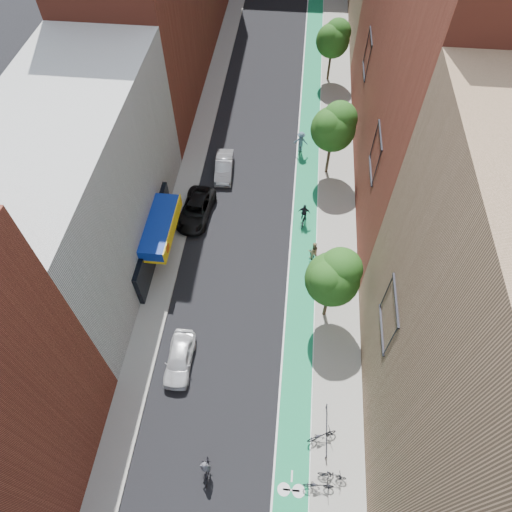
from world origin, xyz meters
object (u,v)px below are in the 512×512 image
(parked_car_silver, at_px, (224,167))
(cyclist_lead, at_px, (206,470))
(parked_car_black, at_px, (196,210))
(parked_car_white, at_px, (179,359))
(cyclist_lane_far, at_px, (301,143))
(cyclist_lane_mid, at_px, (304,217))
(cyclist_lane_near, at_px, (313,254))

(parked_car_silver, height_order, cyclist_lead, cyclist_lead)
(parked_car_black, bearing_deg, parked_car_white, -78.85)
(cyclist_lane_far, bearing_deg, cyclist_lead, 85.83)
(parked_car_white, xyz_separation_m, cyclist_lane_mid, (7.27, 12.55, 0.04))
(cyclist_lead, distance_m, cyclist_lane_mid, 19.28)
(parked_car_silver, xyz_separation_m, cyclist_lane_far, (6.35, 3.22, 0.39))
(parked_car_white, distance_m, cyclist_lane_near, 12.01)
(cyclist_lane_far, bearing_deg, cyclist_lane_near, 100.90)
(parked_car_white, bearing_deg, cyclist_lane_mid, 59.34)
(parked_car_silver, xyz_separation_m, cyclist_lane_mid, (6.98, -4.99, 0.04))
(cyclist_lane_mid, bearing_deg, parked_car_white, 68.11)
(parked_car_black, xyz_separation_m, cyclist_lane_mid, (8.48, 0.12, 0.02))
(parked_car_white, relative_size, cyclist_lane_mid, 2.04)
(parked_car_silver, bearing_deg, cyclist_lead, -88.18)
(parked_car_silver, distance_m, cyclist_lane_far, 7.13)
(cyclist_lane_mid, bearing_deg, cyclist_lane_near, 110.29)
(cyclist_lead, bearing_deg, parked_car_black, -83.88)
(cyclist_lane_near, bearing_deg, cyclist_lead, 59.66)
(parked_car_white, xyz_separation_m, cyclist_lane_far, (6.64, 20.76, 0.39))
(cyclist_lead, relative_size, cyclist_lane_near, 1.01)
(parked_car_white, distance_m, parked_car_silver, 17.55)
(parked_car_black, distance_m, cyclist_lane_mid, 8.48)
(parked_car_white, xyz_separation_m, parked_car_black, (-1.21, 12.44, 0.01))
(parked_car_white, distance_m, cyclist_lane_far, 21.80)
(parked_car_black, bearing_deg, parked_car_silver, 79.27)
(parked_car_white, height_order, cyclist_lead, cyclist_lead)
(parked_car_silver, xyz_separation_m, cyclist_lead, (2.43, -23.73, -0.00))
(parked_car_silver, relative_size, cyclist_lane_mid, 2.11)
(parked_car_silver, relative_size, cyclist_lead, 2.05)
(cyclist_lane_near, bearing_deg, parked_car_white, 37.03)
(parked_car_white, relative_size, parked_car_black, 0.80)
(cyclist_lane_near, height_order, cyclist_lane_mid, cyclist_lane_near)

